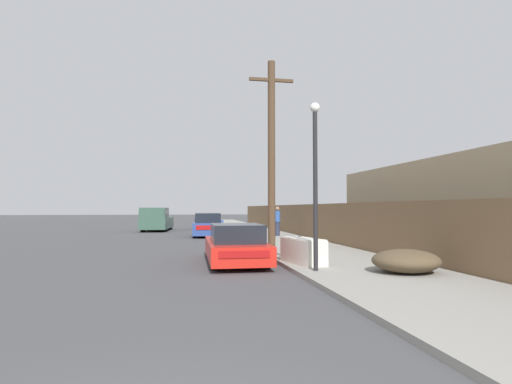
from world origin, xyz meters
The scene contains 12 objects.
sidewalk_curb centered at (5.30, 23.50, 0.06)m, with size 4.20×63.00×0.12m, color gray.
discarded_fridge centered at (3.78, 8.85, 0.49)m, with size 0.98×1.84×0.77m.
parked_sports_car_red centered at (1.95, 10.16, 0.57)m, with size 1.85×4.60×1.25m.
car_parked_mid centered at (1.82, 22.59, 0.67)m, with size 2.01×4.45×1.44m.
car_parked_far centered at (2.34, 30.85, 0.63)m, with size 2.14×4.38×1.35m.
pickup_truck centered at (-1.73, 29.00, 0.89)m, with size 2.37×5.41×1.79m.
utility_pole centered at (3.74, 12.93, 4.00)m, with size 1.80×0.29×7.52m.
street_lamp centered at (3.71, 7.48, 2.70)m, with size 0.26×0.26×4.41m.
brush_pile centered at (5.84, 6.77, 0.41)m, with size 1.70×1.58×0.59m.
wooden_fence centered at (7.25, 19.38, 1.04)m, with size 0.08×42.27×1.85m, color brown.
building_right_house centered at (11.84, 11.08, 1.77)m, with size 6.00×12.70×3.53m, color tan.
pedestrian centered at (5.78, 20.48, 1.01)m, with size 0.34×0.34×1.72m.
Camera 1 is at (0.30, -2.51, 1.74)m, focal length 28.00 mm.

